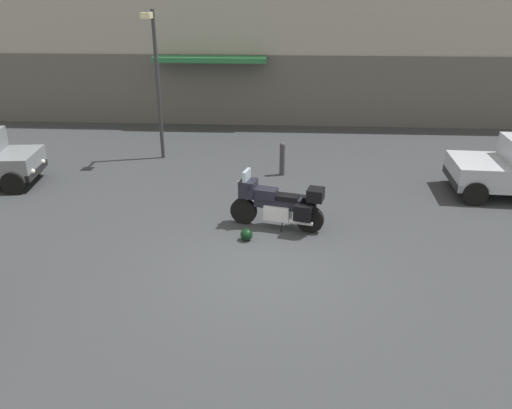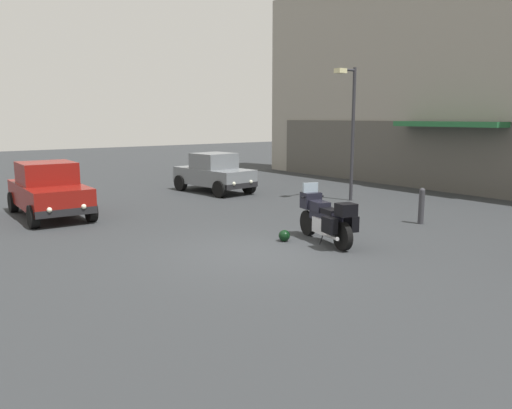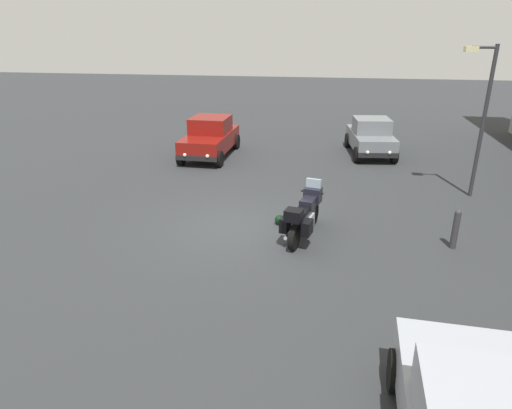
{
  "view_description": "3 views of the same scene",
  "coord_description": "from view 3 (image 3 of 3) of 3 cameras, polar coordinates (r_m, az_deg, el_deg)",
  "views": [
    {
      "loc": [
        0.41,
        -8.97,
        5.24
      ],
      "look_at": [
        -0.18,
        0.64,
        1.12
      ],
      "focal_mm": 35.55,
      "sensor_mm": 36.0,
      "label": 1
    },
    {
      "loc": [
        8.76,
        -6.53,
        2.98
      ],
      "look_at": [
        -0.29,
        0.23,
        1.03
      ],
      "focal_mm": 35.68,
      "sensor_mm": 36.0,
      "label": 2
    },
    {
      "loc": [
        10.97,
        2.36,
        5.12
      ],
      "look_at": [
        0.48,
        0.67,
        0.92
      ],
      "focal_mm": 31.64,
      "sensor_mm": 36.0,
      "label": 3
    }
  ],
  "objects": [
    {
      "name": "streetlamp_curbside",
      "position": [
        15.52,
        26.55,
        10.94
      ],
      "size": [
        0.28,
        0.94,
        4.66
      ],
      "color": "#2D2D33",
      "rests_on": "ground"
    },
    {
      "name": "car_hatchback_near",
      "position": [
        19.16,
        -5.82,
        8.45
      ],
      "size": [
        3.92,
        1.89,
        1.64
      ],
      "rotation": [
        0.0,
        0.0,
        -0.03
      ],
      "color": "maroon",
      "rests_on": "ground"
    },
    {
      "name": "ground_plane",
      "position": [
        12.33,
        -2.74,
        -2.98
      ],
      "size": [
        80.0,
        80.0,
        0.0
      ],
      "primitive_type": "plane",
      "color": "#2D3033"
    },
    {
      "name": "car_compact_side",
      "position": [
        19.9,
        14.3,
        8.28
      ],
      "size": [
        3.6,
        2.05,
        1.56
      ],
      "rotation": [
        0.0,
        0.0,
        0.12
      ],
      "color": "slate",
      "rests_on": "ground"
    },
    {
      "name": "bollard_curbside",
      "position": [
        12.05,
        23.93,
        -2.72
      ],
      "size": [
        0.16,
        0.16,
        1.02
      ],
      "color": "#333338",
      "rests_on": "ground"
    },
    {
      "name": "motorcycle",
      "position": [
        11.62,
        6.1,
        -1.32
      ],
      "size": [
        2.23,
        1.04,
        1.36
      ],
      "rotation": [
        0.0,
        0.0,
        2.9
      ],
      "color": "black",
      "rests_on": "ground"
    },
    {
      "name": "helmet",
      "position": [
        12.49,
        3.02,
        -1.94
      ],
      "size": [
        0.28,
        0.28,
        0.28
      ],
      "primitive_type": "sphere",
      "color": "black",
      "rests_on": "ground"
    }
  ]
}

